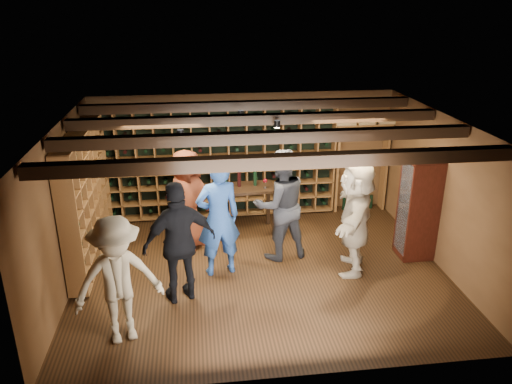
{
  "coord_description": "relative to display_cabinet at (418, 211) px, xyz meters",
  "views": [
    {
      "loc": [
        -1.0,
        -7.17,
        4.25
      ],
      "look_at": [
        -0.06,
        0.2,
        1.33
      ],
      "focal_mm": 35.0,
      "sensor_mm": 36.0,
      "label": 1
    }
  ],
  "objects": [
    {
      "name": "tasting_table",
      "position": [
        -2.87,
        1.31,
        -0.05
      ],
      "size": [
        1.27,
        0.71,
        1.2
      ],
      "rotation": [
        0.0,
        0.0,
        0.08
      ],
      "color": "black",
      "rests_on": "ground"
    },
    {
      "name": "display_cabinet",
      "position": [
        0.0,
        0.0,
        0.0
      ],
      "size": [
        0.55,
        0.5,
        1.75
      ],
      "color": "#37110B",
      "rests_on": "ground"
    },
    {
      "name": "guest_khaki",
      "position": [
        -4.76,
        -1.7,
        0.03
      ],
      "size": [
        1.28,
        0.96,
        1.76
      ],
      "primitive_type": "imported",
      "rotation": [
        0.0,
        0.0,
        0.29
      ],
      "color": "gray",
      "rests_on": "ground"
    },
    {
      "name": "guest_woman_black",
      "position": [
        -3.99,
        -0.84,
        0.08
      ],
      "size": [
        1.18,
        0.79,
        1.87
      ],
      "primitive_type": "imported",
      "rotation": [
        0.0,
        0.0,
        3.48
      ],
      "color": "black",
      "rests_on": "ground"
    },
    {
      "name": "guest_beige",
      "position": [
        -1.21,
        -0.32,
        0.1
      ],
      "size": [
        1.1,
        1.85,
        1.9
      ],
      "primitive_type": "imported",
      "rotation": [
        0.0,
        0.0,
        4.38
      ],
      "color": "tan",
      "rests_on": "ground"
    },
    {
      "name": "ground",
      "position": [
        -2.71,
        -0.2,
        -0.86
      ],
      "size": [
        6.0,
        6.0,
        0.0
      ],
      "primitive_type": "plane",
      "color": "#321C0D",
      "rests_on": "ground"
    },
    {
      "name": "man_blue_shirt",
      "position": [
        -3.4,
        -0.14,
        0.12
      ],
      "size": [
        0.8,
        0.62,
        1.96
      ],
      "primitive_type": "imported",
      "rotation": [
        0.0,
        0.0,
        3.37
      ],
      "color": "navy",
      "rests_on": "ground"
    },
    {
      "name": "room_shell",
      "position": [
        -2.71,
        -0.15,
        1.56
      ],
      "size": [
        6.0,
        6.0,
        6.0
      ],
      "color": "brown",
      "rests_on": "ground"
    },
    {
      "name": "crate_shelf",
      "position": [
        -0.31,
        2.12,
        0.71
      ],
      "size": [
        1.2,
        0.32,
        2.07
      ],
      "color": "brown",
      "rests_on": "ground"
    },
    {
      "name": "man_grey_suit",
      "position": [
        -2.33,
        0.27,
        0.12
      ],
      "size": [
        1.08,
        0.92,
        1.95
      ],
      "primitive_type": "imported",
      "rotation": [
        0.0,
        0.0,
        3.35
      ],
      "color": "black",
      "rests_on": "ground"
    },
    {
      "name": "guest_red_floral",
      "position": [
        -3.89,
        0.85,
        0.06
      ],
      "size": [
        1.01,
        1.06,
        1.82
      ],
      "primitive_type": "imported",
      "rotation": [
        0.0,
        0.0,
        0.9
      ],
      "color": "maroon",
      "rests_on": "ground"
    },
    {
      "name": "wine_rack_back",
      "position": [
        -3.24,
        2.13,
        0.29
      ],
      "size": [
        4.65,
        0.3,
        2.2
      ],
      "color": "brown",
      "rests_on": "ground"
    },
    {
      "name": "wine_rack_left",
      "position": [
        -5.54,
        0.62,
        0.29
      ],
      "size": [
        0.3,
        2.65,
        2.2
      ],
      "color": "brown",
      "rests_on": "ground"
    }
  ]
}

